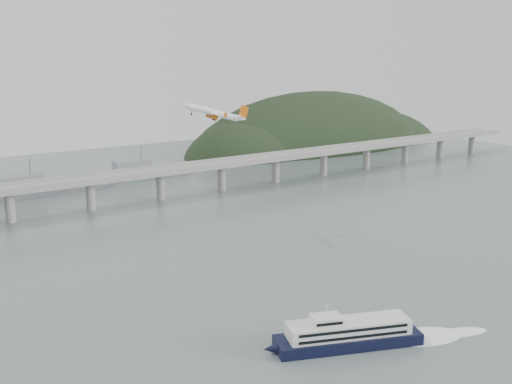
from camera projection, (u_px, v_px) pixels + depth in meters
ground at (332, 301)px, 247.50m from camera, size 900.00×900.00×0.00m
bridge at (132, 179)px, 402.61m from camera, size 800.00×22.00×23.90m
headland at (323, 161)px, 675.77m from camera, size 365.00×155.00×156.00m
ferry at (348, 334)px, 209.25m from camera, size 81.49×39.14×16.14m
airliner at (215, 113)px, 310.12m from camera, size 34.07×31.76×12.01m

